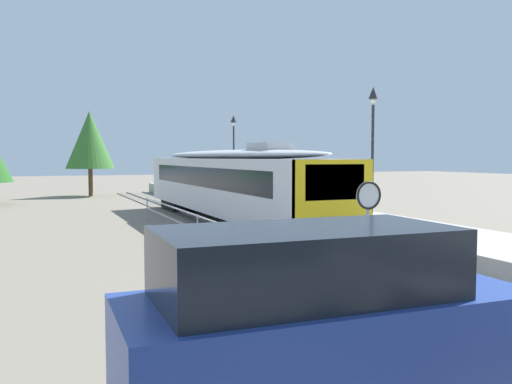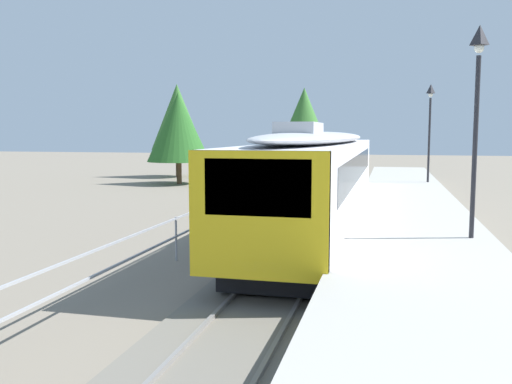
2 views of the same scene
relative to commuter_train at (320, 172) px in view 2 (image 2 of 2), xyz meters
name	(u,v)px [view 2 (image 2 of 2)]	position (x,y,z in m)	size (l,w,h in m)	color
ground_plane	(198,254)	(-3.00, -5.02, -2.15)	(160.00, 160.00, 0.00)	slate
track_rails	(298,258)	(0.00, -5.02, -2.11)	(3.20, 60.00, 0.14)	#6B665B
commuter_train	(320,172)	(0.00, 0.00, 0.00)	(2.82, 20.15, 3.74)	silver
station_platform	(416,249)	(3.25, -5.02, -1.70)	(3.90, 60.00, 0.90)	#A8A59E
platform_lamp_mid_platform	(477,91)	(4.57, -5.42, 2.47)	(0.34, 0.34, 5.35)	#232328
platform_lamp_far_end	(430,114)	(4.57, 11.32, 2.47)	(0.34, 0.34, 5.35)	#232328
tree_behind_carpark	(177,117)	(-14.55, 22.21, 2.78)	(4.27, 4.27, 7.62)	brown
tree_behind_station_far	(304,119)	(-4.10, 22.59, 2.58)	(4.01, 4.01, 7.14)	brown
tree_distant_left	(178,127)	(-12.05, 16.19, 1.87)	(4.48, 4.48, 6.45)	brown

